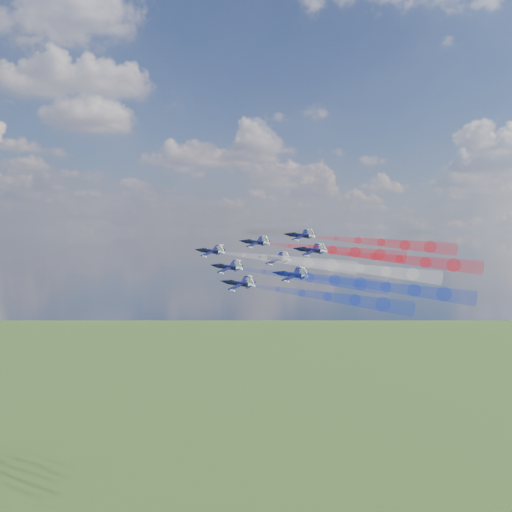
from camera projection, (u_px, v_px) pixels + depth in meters
name	position (u px, v px, depth m)	size (l,w,h in m)	color
jet_lead	(210.00, 251.00, 180.89)	(9.14, 11.43, 3.05)	black
trail_lead	(286.00, 260.00, 167.26)	(3.81, 42.08, 3.81)	white
jet_inner_left	(227.00, 267.00, 169.25)	(9.14, 11.43, 3.05)	black
trail_inner_left	(310.00, 278.00, 155.63)	(3.81, 42.08, 3.81)	#1732C7
jet_inner_right	(255.00, 242.00, 184.18)	(9.14, 11.43, 3.05)	black
trail_inner_right	(333.00, 250.00, 170.55)	(3.81, 42.08, 3.81)	red
jet_outer_left	(239.00, 284.00, 159.26)	(9.14, 11.43, 3.05)	black
trail_outer_left	(328.00, 297.00, 145.63)	(3.81, 42.08, 3.81)	#1732C7
jet_center_third	(275.00, 259.00, 171.10)	(9.14, 11.43, 3.05)	black
trail_center_third	(361.00, 269.00, 157.47)	(3.81, 42.08, 3.81)	white
jet_outer_right	(300.00, 235.00, 184.52)	(9.14, 11.43, 3.05)	black
trail_outer_right	(381.00, 243.00, 170.89)	(3.81, 42.08, 3.81)	red
jet_rear_left	(291.00, 275.00, 158.81)	(9.14, 11.43, 3.05)	black
trail_rear_left	(386.00, 287.00, 145.18)	(3.81, 42.08, 3.81)	#1732C7
jet_rear_right	(311.00, 250.00, 171.50)	(9.14, 11.43, 3.05)	black
trail_rear_right	(399.00, 259.00, 157.88)	(3.81, 42.08, 3.81)	red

